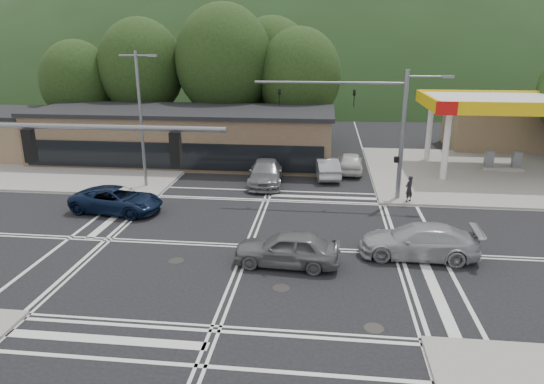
# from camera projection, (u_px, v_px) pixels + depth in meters

# --- Properties ---
(ground) EXTENTS (120.00, 120.00, 0.00)m
(ground) POSITION_uv_depth(u_px,v_px,m) (248.00, 246.00, 23.67)
(ground) COLOR black
(ground) RESTS_ON ground
(sidewalk_ne) EXTENTS (16.00, 16.00, 0.15)m
(sidewalk_ne) POSITION_uv_depth(u_px,v_px,m) (478.00, 174.00, 36.26)
(sidewalk_ne) COLOR gray
(sidewalk_ne) RESTS_ON ground
(sidewalk_nw) EXTENTS (16.00, 16.00, 0.15)m
(sidewalk_nw) POSITION_uv_depth(u_px,v_px,m) (96.00, 163.00, 39.48)
(sidewalk_nw) COLOR gray
(sidewalk_nw) RESTS_ON ground
(gas_station_canopy) EXTENTS (12.32, 8.34, 5.75)m
(gas_station_canopy) POSITION_uv_depth(u_px,v_px,m) (511.00, 106.00, 35.50)
(gas_station_canopy) COLOR silver
(gas_station_canopy) RESTS_ON ground
(convenience_store) EXTENTS (10.00, 6.00, 3.80)m
(convenience_store) POSITION_uv_depth(u_px,v_px,m) (505.00, 128.00, 44.66)
(convenience_store) COLOR #846B4F
(convenience_store) RESTS_ON ground
(commercial_row) EXTENTS (24.00, 8.00, 4.00)m
(commercial_row) POSITION_uv_depth(u_px,v_px,m) (185.00, 137.00, 40.05)
(commercial_row) COLOR brown
(commercial_row) RESTS_ON ground
(commercial_nw) EXTENTS (8.00, 7.00, 3.60)m
(commercial_nw) POSITION_uv_depth(u_px,v_px,m) (5.00, 135.00, 41.83)
(commercial_nw) COLOR #846B4F
(commercial_nw) RESTS_ON ground
(hill_north) EXTENTS (252.00, 126.00, 140.00)m
(hill_north) POSITION_uv_depth(u_px,v_px,m) (312.00, 85.00, 109.00)
(hill_north) COLOR #1E3417
(hill_north) RESTS_ON ground
(tree_n_a) EXTENTS (8.00, 8.00, 11.75)m
(tree_n_a) POSITION_uv_depth(u_px,v_px,m) (141.00, 68.00, 45.79)
(tree_n_a) COLOR #382619
(tree_n_a) RESTS_ON ground
(tree_n_b) EXTENTS (9.00, 9.00, 12.98)m
(tree_n_b) POSITION_uv_depth(u_px,v_px,m) (224.00, 61.00, 44.74)
(tree_n_b) COLOR #382619
(tree_n_b) RESTS_ON ground
(tree_n_c) EXTENTS (7.60, 7.60, 10.87)m
(tree_n_c) POSITION_uv_depth(u_px,v_px,m) (300.00, 76.00, 44.38)
(tree_n_c) COLOR #382619
(tree_n_c) RESTS_ON ground
(tree_n_d) EXTENTS (6.80, 6.80, 9.76)m
(tree_n_d) POSITION_uv_depth(u_px,v_px,m) (78.00, 82.00, 45.88)
(tree_n_d) COLOR #382619
(tree_n_d) RESTS_ON ground
(tree_n_e) EXTENTS (8.40, 8.40, 11.98)m
(tree_n_e) POSITION_uv_depth(u_px,v_px,m) (272.00, 66.00, 48.30)
(tree_n_e) COLOR #382619
(tree_n_e) RESTS_ON ground
(streetlight_nw) EXTENTS (2.50, 0.25, 9.00)m
(streetlight_nw) POSITION_uv_depth(u_px,v_px,m) (141.00, 114.00, 31.60)
(streetlight_nw) COLOR slate
(streetlight_nw) RESTS_ON ground
(signal_mast_ne) EXTENTS (11.65, 0.30, 8.00)m
(signal_mast_ne) POSITION_uv_depth(u_px,v_px,m) (382.00, 119.00, 29.18)
(signal_mast_ne) COLOR slate
(signal_mast_ne) RESTS_ON ground
(signal_mast_sw) EXTENTS (9.14, 0.28, 8.00)m
(signal_mast_sw) POSITION_uv_depth(u_px,v_px,m) (1.00, 192.00, 15.05)
(signal_mast_sw) COLOR slate
(signal_mast_sw) RESTS_ON ground
(car_blue_west) EXTENTS (5.63, 3.21, 1.48)m
(car_blue_west) POSITION_uv_depth(u_px,v_px,m) (117.00, 200.00, 28.18)
(car_blue_west) COLOR black
(car_blue_west) RESTS_ON ground
(car_grey_center) EXTENTS (4.81, 2.20, 1.60)m
(car_grey_center) POSITION_uv_depth(u_px,v_px,m) (287.00, 248.00, 21.48)
(car_grey_center) COLOR slate
(car_grey_center) RESTS_ON ground
(car_silver_east) EXTENTS (5.48, 2.41, 1.57)m
(car_silver_east) POSITION_uv_depth(u_px,v_px,m) (418.00, 241.00, 22.29)
(car_silver_east) COLOR #A4A6AB
(car_silver_east) RESTS_ON ground
(car_queue_a) EXTENTS (2.16, 4.65, 1.47)m
(car_queue_a) POSITION_uv_depth(u_px,v_px,m) (326.00, 168.00, 35.36)
(car_queue_a) COLOR #999CA0
(car_queue_a) RESTS_ON ground
(car_queue_b) EXTENTS (1.97, 4.58, 1.54)m
(car_queue_b) POSITION_uv_depth(u_px,v_px,m) (350.00, 162.00, 36.76)
(car_queue_b) COLOR silver
(car_queue_b) RESTS_ON ground
(car_northbound) EXTENTS (2.63, 5.66, 1.60)m
(car_northbound) POSITION_uv_depth(u_px,v_px,m) (266.00, 173.00, 33.73)
(car_northbound) COLOR slate
(car_northbound) RESTS_ON ground
(pedestrian) EXTENTS (0.70, 0.68, 1.61)m
(pedestrian) POSITION_uv_depth(u_px,v_px,m) (409.00, 189.00, 29.56)
(pedestrian) COLOR black
(pedestrian) RESTS_ON sidewalk_ne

